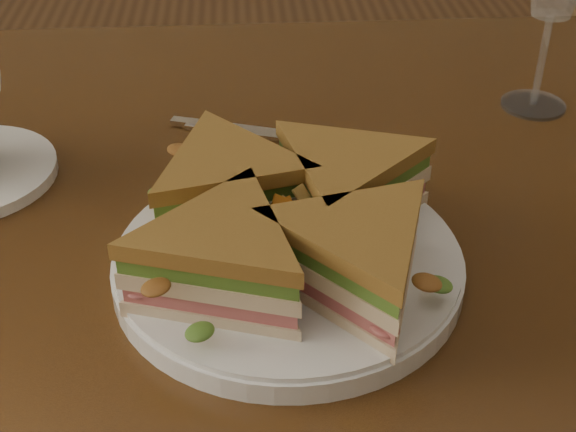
{
  "coord_description": "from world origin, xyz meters",
  "views": [
    {
      "loc": [
        0.0,
        -0.52,
        1.11
      ],
      "look_at": [
        0.03,
        -0.07,
        0.8
      ],
      "focal_mm": 50.0,
      "sensor_mm": 36.0,
      "label": 1
    }
  ],
  "objects": [
    {
      "name": "plate",
      "position": [
        0.03,
        -0.07,
        0.76
      ],
      "size": [
        0.25,
        0.25,
        0.02
      ],
      "primitive_type": "cylinder",
      "color": "white",
      "rests_on": "table"
    },
    {
      "name": "crisps_mound",
      "position": [
        0.03,
        -0.07,
        0.79
      ],
      "size": [
        0.09,
        0.09,
        0.05
      ],
      "primitive_type": null,
      "color": "#C96D19",
      "rests_on": "plate"
    },
    {
      "name": "spoon",
      "position": [
        -0.01,
        0.07,
        0.75
      ],
      "size": [
        0.18,
        0.04,
        0.01
      ],
      "rotation": [
        0.0,
        0.0,
        -0.11
      ],
      "color": "silver",
      "rests_on": "table"
    },
    {
      "name": "sandwich_wedges",
      "position": [
        0.03,
        -0.07,
        0.8
      ],
      "size": [
        0.28,
        0.28,
        0.06
      ],
      "color": "beige",
      "rests_on": "plate"
    },
    {
      "name": "table",
      "position": [
        0.0,
        0.0,
        0.65
      ],
      "size": [
        1.2,
        0.8,
        0.75
      ],
      "color": "#321C0B",
      "rests_on": "ground"
    },
    {
      "name": "knife",
      "position": [
        0.03,
        0.12,
        0.75
      ],
      "size": [
        0.21,
        0.08,
        0.0
      ],
      "rotation": [
        0.0,
        0.0,
        -0.32
      ],
      "color": "silver",
      "rests_on": "table"
    }
  ]
}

